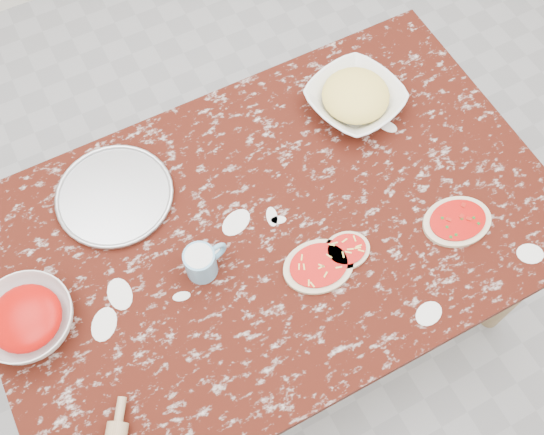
{
  "coord_description": "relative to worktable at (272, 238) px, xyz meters",
  "views": [
    {
      "loc": [
        -0.36,
        -0.68,
        2.34
      ],
      "look_at": [
        0.0,
        0.0,
        0.8
      ],
      "focal_mm": 41.54,
      "sensor_mm": 36.0,
      "label": 1
    }
  ],
  "objects": [
    {
      "name": "worktable",
      "position": [
        0.0,
        0.0,
        0.0
      ],
      "size": [
        1.6,
        1.0,
        0.75
      ],
      "color": "#320E07",
      "rests_on": "ground"
    },
    {
      "name": "flour_mug",
      "position": [
        -0.23,
        -0.03,
        0.13
      ],
      "size": [
        0.13,
        0.09,
        0.1
      ],
      "color": "#6BA6CC",
      "rests_on": "worktable"
    },
    {
      "name": "pizza_mid",
      "position": [
        0.14,
        -0.17,
        0.09
      ],
      "size": [
        0.14,
        0.12,
        0.02
      ],
      "color": "beige",
      "rests_on": "worktable"
    },
    {
      "name": "sauce_bowl",
      "position": [
        -0.68,
        0.04,
        0.12
      ],
      "size": [
        0.32,
        0.32,
        0.08
      ],
      "primitive_type": "imported",
      "rotation": [
        0.0,
        0.0,
        -0.36
      ],
      "color": "white",
      "rests_on": "worktable"
    },
    {
      "name": "pizza_left",
      "position": [
        0.05,
        -0.17,
        0.09
      ],
      "size": [
        0.22,
        0.18,
        0.02
      ],
      "color": "beige",
      "rests_on": "worktable"
    },
    {
      "name": "ground",
      "position": [
        0.0,
        0.0,
        -0.67
      ],
      "size": [
        4.0,
        4.0,
        0.0
      ],
      "primitive_type": "plane",
      "color": "gray"
    },
    {
      "name": "pizza_tray",
      "position": [
        -0.36,
        0.29,
        0.09
      ],
      "size": [
        0.34,
        0.34,
        0.01
      ],
      "primitive_type": "cylinder",
      "rotation": [
        0.0,
        0.0,
        -0.05
      ],
      "color": "#B2B2B7",
      "rests_on": "worktable"
    },
    {
      "name": "pizza_right",
      "position": [
        0.46,
        -0.23,
        0.09
      ],
      "size": [
        0.22,
        0.18,
        0.02
      ],
      "color": "beige",
      "rests_on": "worktable"
    },
    {
      "name": "cheese_bowl",
      "position": [
        0.42,
        0.25,
        0.12
      ],
      "size": [
        0.34,
        0.34,
        0.07
      ],
      "primitive_type": "imported",
      "rotation": [
        0.0,
        0.0,
        0.25
      ],
      "color": "white",
      "rests_on": "worktable"
    }
  ]
}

